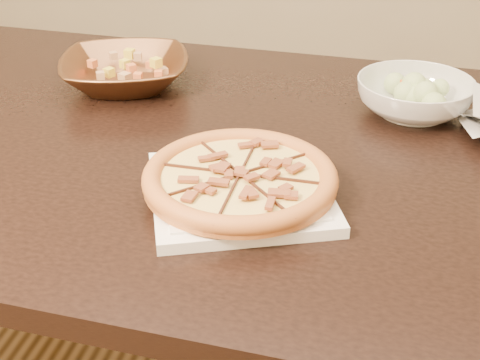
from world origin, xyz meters
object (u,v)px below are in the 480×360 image
Objects in this scene: pizza at (240,178)px; salad_bowl at (414,97)px; dining_table at (213,184)px; plate at (240,191)px; bronze_bowl at (125,72)px.

pizza is 1.34× the size of salad_bowl.
plate reaches higher than dining_table.
plate is at bearing -63.06° from dining_table.
pizza reaches higher than plate.
pizza is at bearing -124.40° from salad_bowl.
salad_bowl is (0.25, 0.37, 0.00)m from pizza.
pizza reaches higher than dining_table.
salad_bowl is (0.25, 0.37, 0.02)m from plate.
plate is 0.02m from pizza.
plate is at bearing -49.07° from bronze_bowl.
pizza is at bearing 138.89° from plate.
dining_table is 5.32× the size of pizza.
plate is at bearing -124.39° from salad_bowl.
bronze_bowl is 0.58m from salad_bowl.
bronze_bowl is (-0.24, 0.20, 0.12)m from dining_table.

